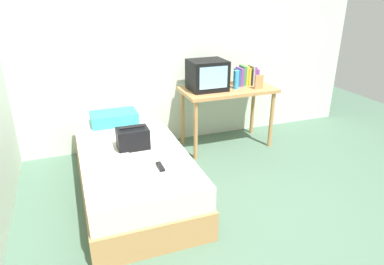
{
  "coord_description": "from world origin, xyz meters",
  "views": [
    {
      "loc": [
        -1.31,
        -2.21,
        1.92
      ],
      "look_at": [
        -0.15,
        0.93,
        0.52
      ],
      "focal_mm": 32.18,
      "sensor_mm": 36.0,
      "label": 1
    }
  ],
  "objects_px": {
    "magazine": "(120,161)",
    "remote_dark": "(160,167)",
    "water_bottle": "(236,80)",
    "picture_frame": "(259,82)",
    "tv": "(207,75)",
    "desk": "(228,96)",
    "bed": "(132,170)",
    "book_row": "(246,76)",
    "remote_silver": "(100,147)",
    "pillow": "(114,118)",
    "handbag": "(133,138)"
  },
  "relations": [
    {
      "from": "magazine",
      "to": "tv",
      "type": "bearing_deg",
      "value": 38.36
    },
    {
      "from": "bed",
      "to": "tv",
      "type": "distance_m",
      "value": 1.51
    },
    {
      "from": "desk",
      "to": "pillow",
      "type": "distance_m",
      "value": 1.43
    },
    {
      "from": "book_row",
      "to": "remote_silver",
      "type": "relative_size",
      "value": 2.01
    },
    {
      "from": "magazine",
      "to": "handbag",
      "type": "bearing_deg",
      "value": 53.98
    },
    {
      "from": "desk",
      "to": "tv",
      "type": "xyz_separation_m",
      "value": [
        -0.27,
        0.04,
        0.28
      ]
    },
    {
      "from": "desk",
      "to": "tv",
      "type": "height_order",
      "value": "tv"
    },
    {
      "from": "tv",
      "to": "water_bottle",
      "type": "distance_m",
      "value": 0.37
    },
    {
      "from": "tv",
      "to": "remote_silver",
      "type": "bearing_deg",
      "value": -154.68
    },
    {
      "from": "bed",
      "to": "remote_silver",
      "type": "xyz_separation_m",
      "value": [
        -0.28,
        0.08,
        0.26
      ]
    },
    {
      "from": "desk",
      "to": "remote_silver",
      "type": "relative_size",
      "value": 8.06
    },
    {
      "from": "bed",
      "to": "desk",
      "type": "relative_size",
      "value": 1.72
    },
    {
      "from": "book_row",
      "to": "handbag",
      "type": "xyz_separation_m",
      "value": [
        -1.65,
        -0.8,
        -0.29
      ]
    },
    {
      "from": "book_row",
      "to": "remote_silver",
      "type": "bearing_deg",
      "value": -160.32
    },
    {
      "from": "book_row",
      "to": "pillow",
      "type": "bearing_deg",
      "value": -177.46
    },
    {
      "from": "tv",
      "to": "picture_frame",
      "type": "distance_m",
      "value": 0.65
    },
    {
      "from": "desk",
      "to": "remote_dark",
      "type": "distance_m",
      "value": 1.72
    },
    {
      "from": "desk",
      "to": "picture_frame",
      "type": "bearing_deg",
      "value": -25.02
    },
    {
      "from": "bed",
      "to": "remote_silver",
      "type": "height_order",
      "value": "remote_silver"
    },
    {
      "from": "water_bottle",
      "to": "handbag",
      "type": "relative_size",
      "value": 0.76
    },
    {
      "from": "magazine",
      "to": "remote_dark",
      "type": "bearing_deg",
      "value": -38.64
    },
    {
      "from": "desk",
      "to": "magazine",
      "type": "relative_size",
      "value": 4.0
    },
    {
      "from": "bed",
      "to": "book_row",
      "type": "height_order",
      "value": "book_row"
    },
    {
      "from": "tv",
      "to": "pillow",
      "type": "bearing_deg",
      "value": -178.18
    },
    {
      "from": "desk",
      "to": "book_row",
      "type": "relative_size",
      "value": 4.01
    },
    {
      "from": "tv",
      "to": "remote_dark",
      "type": "relative_size",
      "value": 2.82
    },
    {
      "from": "tv",
      "to": "water_bottle",
      "type": "xyz_separation_m",
      "value": [
        0.35,
        -0.09,
        -0.07
      ]
    },
    {
      "from": "book_row",
      "to": "picture_frame",
      "type": "relative_size",
      "value": 1.68
    },
    {
      "from": "book_row",
      "to": "water_bottle",
      "type": "bearing_deg",
      "value": -148.7
    },
    {
      "from": "picture_frame",
      "to": "handbag",
      "type": "distance_m",
      "value": 1.81
    },
    {
      "from": "book_row",
      "to": "remote_silver",
      "type": "distance_m",
      "value": 2.11
    },
    {
      "from": "pillow",
      "to": "handbag",
      "type": "bearing_deg",
      "value": -84.26
    },
    {
      "from": "magazine",
      "to": "remote_dark",
      "type": "xyz_separation_m",
      "value": [
        0.31,
        -0.25,
        0.01
      ]
    },
    {
      "from": "desk",
      "to": "remote_dark",
      "type": "relative_size",
      "value": 7.44
    },
    {
      "from": "remote_dark",
      "to": "magazine",
      "type": "bearing_deg",
      "value": 141.36
    },
    {
      "from": "picture_frame",
      "to": "remote_silver",
      "type": "bearing_deg",
      "value": -167.0
    },
    {
      "from": "bed",
      "to": "remote_silver",
      "type": "bearing_deg",
      "value": 163.43
    },
    {
      "from": "remote_dark",
      "to": "bed",
      "type": "bearing_deg",
      "value": 108.16
    },
    {
      "from": "remote_dark",
      "to": "water_bottle",
      "type": "bearing_deg",
      "value": 41.57
    },
    {
      "from": "tv",
      "to": "handbag",
      "type": "bearing_deg",
      "value": -145.0
    },
    {
      "from": "water_bottle",
      "to": "magazine",
      "type": "relative_size",
      "value": 0.78
    },
    {
      "from": "bed",
      "to": "water_bottle",
      "type": "xyz_separation_m",
      "value": [
        1.46,
        0.65,
        0.64
      ]
    },
    {
      "from": "picture_frame",
      "to": "pillow",
      "type": "xyz_separation_m",
      "value": [
        -1.77,
        0.16,
        -0.3
      ]
    },
    {
      "from": "handbag",
      "to": "book_row",
      "type": "bearing_deg",
      "value": 25.93
    },
    {
      "from": "pillow",
      "to": "book_row",
      "type": "bearing_deg",
      "value": 2.54
    },
    {
      "from": "desk",
      "to": "bed",
      "type": "bearing_deg",
      "value": -152.95
    },
    {
      "from": "book_row",
      "to": "pillow",
      "type": "height_order",
      "value": "book_row"
    },
    {
      "from": "water_bottle",
      "to": "picture_frame",
      "type": "bearing_deg",
      "value": -22.6
    },
    {
      "from": "bed",
      "to": "picture_frame",
      "type": "height_order",
      "value": "picture_frame"
    },
    {
      "from": "handbag",
      "to": "remote_dark",
      "type": "xyz_separation_m",
      "value": [
        0.14,
        -0.48,
        -0.09
      ]
    }
  ]
}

